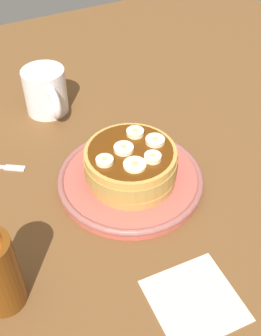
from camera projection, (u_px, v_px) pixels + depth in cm
name	position (u px, v px, depth cm)	size (l,w,h in cm)	color
ground_plane	(131.00, 190.00, 69.96)	(140.00, 140.00, 3.00)	brown
plate	(131.00, 179.00, 68.21)	(23.86, 23.86, 1.95)	#CC594C
pancake_stack	(130.00, 165.00, 65.69)	(14.84, 15.44, 5.61)	#B78945
banana_slice_0	(124.00, 149.00, 63.87)	(3.12, 3.12, 0.92)	#FBEEB9
banana_slice_1	(135.00, 133.00, 66.72)	(2.85, 2.85, 0.98)	#F9EDB3
banana_slice_2	(105.00, 161.00, 61.86)	(2.70, 2.70, 0.89)	#FCE9B5
banana_slice_3	(135.00, 165.00, 61.35)	(3.46, 3.46, 0.70)	#F2F4B7
banana_slice_4	(153.00, 158.00, 62.27)	(2.62, 2.62, 1.08)	#F8EEBD
banana_slice_5	(155.00, 141.00, 65.25)	(3.06, 3.06, 0.96)	#F3E8BA
coffee_mug	(46.00, 91.00, 80.84)	(11.75, 8.29, 8.95)	white
napkin	(195.00, 300.00, 53.39)	(11.00, 11.00, 0.30)	beige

